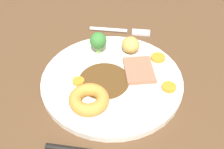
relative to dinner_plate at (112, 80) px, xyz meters
The scene contains 11 objects.
dining_table 4.36cm from the dinner_plate, 19.41° to the left, with size 120.00×84.00×3.60cm, color brown.
dinner_plate is the anchor object (origin of this frame).
gravy_pool 1.98cm from the dinner_plate, 58.98° to the right, with size 10.29×10.29×0.30cm, color #563819.
meat_slice_main 6.06cm from the dinner_plate, 113.39° to the left, with size 7.80×5.88×0.80cm, color #9E664C.
yorkshire_pudding 8.28cm from the dinner_plate, 28.01° to the right, with size 7.52×7.52×2.41cm, color #C68938.
roast_potato_left 10.01cm from the dinner_plate, 158.45° to the left, with size 3.93×4.30×3.52cm, color tan.
carrot_coin_front 11.82cm from the dinner_plate, 124.93° to the left, with size 3.15×3.15×0.57cm, color orange.
carrot_coin_back 6.92cm from the dinner_plate, 76.05° to the right, with size 2.39×2.39×0.59cm, color orange.
carrot_coin_side 11.57cm from the dinner_plate, 79.41° to the left, with size 2.85×2.85×0.62cm, color orange.
broccoli_floret 9.68cm from the dinner_plate, 156.40° to the right, with size 3.72×3.72×5.08cm.
fork 18.32cm from the dinner_plate, behind, with size 2.41×15.31×0.90cm.
Camera 1 is at (38.34, 1.54, 45.80)cm, focal length 45.92 mm.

